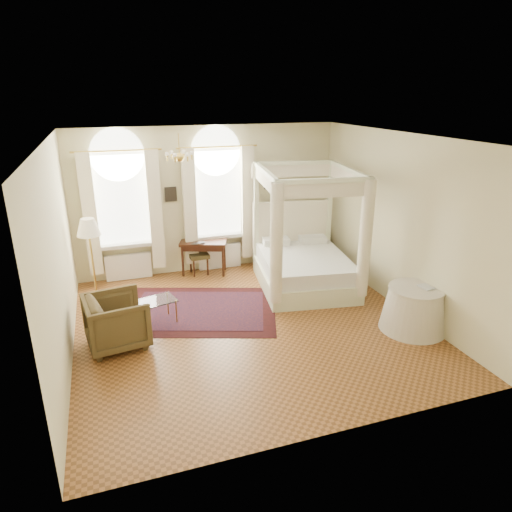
{
  "coord_description": "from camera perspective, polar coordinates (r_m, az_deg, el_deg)",
  "views": [
    {
      "loc": [
        -2.25,
        -7.01,
        4.0
      ],
      "look_at": [
        0.26,
        0.4,
        1.15
      ],
      "focal_mm": 32.0,
      "sensor_mm": 36.0,
      "label": 1
    }
  ],
  "objects": [
    {
      "name": "laptop",
      "position": [
        10.29,
        -7.35,
        1.66
      ],
      "size": [
        0.38,
        0.29,
        0.03
      ],
      "primitive_type": "imported",
      "rotation": [
        0.0,
        0.0,
        3.4
      ],
      "color": "black",
      "rests_on": "writing_desk"
    },
    {
      "name": "floor_lamp",
      "position": [
        9.19,
        -20.18,
        2.88
      ],
      "size": [
        0.45,
        0.45,
        1.74
      ],
      "color": "gold",
      "rests_on": "ground"
    },
    {
      "name": "coffee_table",
      "position": [
        8.44,
        -12.32,
        -5.69
      ],
      "size": [
        0.76,
        0.63,
        0.45
      ],
      "color": "silver",
      "rests_on": "ground"
    },
    {
      "name": "nightstand",
      "position": [
        11.51,
        7.83,
        1.02
      ],
      "size": [
        0.49,
        0.46,
        0.59
      ],
      "primitive_type": "cube",
      "rotation": [
        0.0,
        0.0,
        0.21
      ],
      "color": "#381B0F",
      "rests_on": "ground"
    },
    {
      "name": "nightstand_lamp",
      "position": [
        11.24,
        7.66,
        3.62
      ],
      "size": [
        0.28,
        0.28,
        0.41
      ],
      "color": "gold",
      "rests_on": "nightstand"
    },
    {
      "name": "ground",
      "position": [
        8.38,
        -0.85,
        -8.53
      ],
      "size": [
        6.0,
        6.0,
        0.0
      ],
      "primitive_type": "plane",
      "color": "brown",
      "rests_on": "ground"
    },
    {
      "name": "canopy_bed",
      "position": [
        9.75,
        6.1,
        -0.67
      ],
      "size": [
        2.25,
        2.61,
        2.54
      ],
      "color": "beige",
      "rests_on": "ground"
    },
    {
      "name": "room_walls",
      "position": [
        7.63,
        -0.92,
        4.65
      ],
      "size": [
        6.0,
        6.0,
        6.0
      ],
      "color": "beige",
      "rests_on": "ground"
    },
    {
      "name": "book",
      "position": [
        8.36,
        20.02,
        -3.79
      ],
      "size": [
        0.23,
        0.28,
        0.02
      ],
      "primitive_type": "imported",
      "rotation": [
        0.0,
        0.0,
        0.11
      ],
      "color": "black",
      "rests_on": "side_table"
    },
    {
      "name": "window_left",
      "position": [
        10.2,
        -16.25,
        4.93
      ],
      "size": [
        1.62,
        0.27,
        3.29
      ],
      "color": "white",
      "rests_on": "room_walls"
    },
    {
      "name": "writing_desk",
      "position": [
        10.46,
        -6.58,
        1.28
      ],
      "size": [
        1.16,
        0.86,
        0.78
      ],
      "color": "#381B0F",
      "rests_on": "ground"
    },
    {
      "name": "armchair",
      "position": [
        7.89,
        -16.99,
        -7.79
      ],
      "size": [
        1.09,
        1.07,
        0.88
      ],
      "primitive_type": "imported",
      "rotation": [
        0.0,
        0.0,
        1.72
      ],
      "color": "#48391F",
      "rests_on": "ground"
    },
    {
      "name": "oriental_rug",
      "position": [
        8.94,
        -7.18,
        -6.71
      ],
      "size": [
        3.48,
        2.96,
        0.01
      ],
      "color": "#380D0F",
      "rests_on": "ground"
    },
    {
      "name": "stool",
      "position": [
        10.53,
        -7.17,
        -0.12
      ],
      "size": [
        0.44,
        0.44,
        0.49
      ],
      "color": "#3F351B",
      "rests_on": "ground"
    },
    {
      "name": "side_table",
      "position": [
        8.53,
        19.15,
        -6.26
      ],
      "size": [
        1.16,
        1.16,
        0.79
      ],
      "color": "beige",
      "rests_on": "ground"
    },
    {
      "name": "wall_pictures",
      "position": [
        10.46,
        -5.5,
        8.27
      ],
      "size": [
        2.54,
        0.03,
        0.39
      ],
      "color": "black",
      "rests_on": "room_walls"
    },
    {
      "name": "window_right",
      "position": [
        10.49,
        -4.7,
        6.06
      ],
      "size": [
        1.62,
        0.27,
        3.29
      ],
      "color": "white",
      "rests_on": "room_walls"
    },
    {
      "name": "chandelier",
      "position": [
        8.39,
        -9.54,
        12.24
      ],
      "size": [
        0.51,
        0.45,
        0.5
      ],
      "color": "gold",
      "rests_on": "room_walls"
    }
  ]
}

